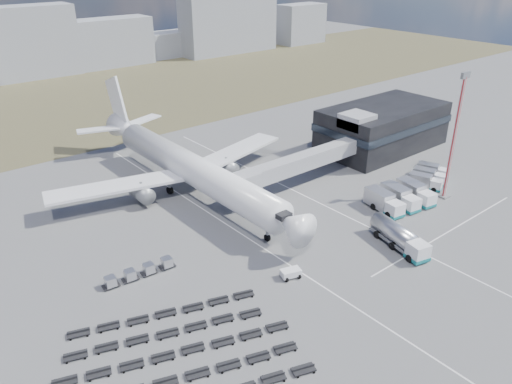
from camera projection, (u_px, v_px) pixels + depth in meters
ground at (307, 265)px, 73.93m from camera, size 420.00×420.00×0.00m
grass_strip at (50, 105)px, 150.43m from camera, size 420.00×90.00×0.01m
lane_markings at (336, 235)px, 81.58m from camera, size 47.12×110.00×0.01m
terminal at (382, 126)px, 115.55m from camera, size 30.40×16.40×11.00m
jet_bridge at (292, 166)px, 94.99m from camera, size 30.30×3.80×7.05m
airliner at (187, 166)px, 94.13m from camera, size 51.59×64.53×17.62m
fuel_tanker at (399, 237)px, 77.61m from camera, size 5.38×11.57×3.63m
pushback_tug at (291, 274)px, 70.82m from camera, size 3.16×2.34×1.32m
catering_truck at (213, 172)px, 101.38m from camera, size 4.26×6.16×2.62m
service_trucks_near at (400, 197)px, 90.37m from camera, size 11.67×9.54×3.20m
service_trucks_far at (429, 176)px, 99.69m from camera, size 9.98×8.75×2.54m
uld_row at (140, 272)px, 70.77m from camera, size 10.84×2.38×1.49m
baggage_dollies at (178, 367)px, 55.42m from camera, size 31.62×27.47×0.64m
floodlight_mast at (454, 138)px, 89.19m from camera, size 2.20×1.82×23.56m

